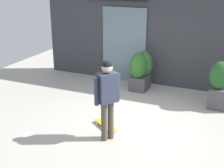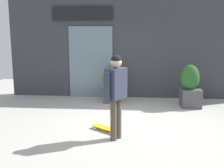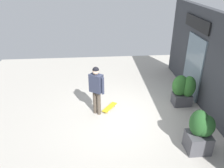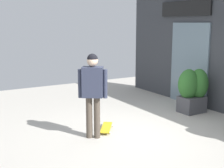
{
  "view_description": "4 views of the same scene",
  "coord_description": "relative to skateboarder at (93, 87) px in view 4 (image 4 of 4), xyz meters",
  "views": [
    {
      "loc": [
        2.15,
        -6.22,
        3.41
      ],
      "look_at": [
        -0.43,
        -0.3,
        1.06
      ],
      "focal_mm": 50.4,
      "sensor_mm": 36.0,
      "label": 1
    },
    {
      "loc": [
        0.07,
        -6.31,
        2.22
      ],
      "look_at": [
        -0.43,
        -0.3,
        1.06
      ],
      "focal_mm": 45.0,
      "sensor_mm": 36.0,
      "label": 2
    },
    {
      "loc": [
        6.23,
        -0.84,
        4.46
      ],
      "look_at": [
        -0.43,
        -0.3,
        1.06
      ],
      "focal_mm": 35.99,
      "sensor_mm": 36.0,
      "label": 3
    },
    {
      "loc": [
        5.16,
        -3.63,
        2.33
      ],
      "look_at": [
        -0.43,
        -0.3,
        1.06
      ],
      "focal_mm": 49.93,
      "sensor_mm": 36.0,
      "label": 4
    }
  ],
  "objects": [
    {
      "name": "skateboard",
      "position": [
        -0.25,
        0.45,
        -1.01
      ],
      "size": [
        0.71,
        0.59,
        0.08
      ],
      "rotation": [
        0.0,
        0.0,
        2.51
      ],
      "color": "gold",
      "rests_on": "ground_plane"
    },
    {
      "name": "planter_box_left",
      "position": [
        -0.33,
        3.15,
        -0.43
      ],
      "size": [
        0.6,
        0.8,
        1.17
      ],
      "color": "#47474C",
      "rests_on": "ground_plane"
    },
    {
      "name": "skateboarder",
      "position": [
        0.0,
        0.0,
        0.0
      ],
      "size": [
        0.45,
        0.51,
        1.75
      ],
      "rotation": [
        0.0,
        0.0,
        2.54
      ],
      "color": "#4C4238",
      "rests_on": "ground_plane"
    },
    {
      "name": "ground_plane",
      "position": [
        0.3,
        0.82,
        -1.07
      ],
      "size": [
        12.0,
        12.0,
        0.0
      ],
      "primitive_type": "plane",
      "color": "#B2ADA3"
    }
  ]
}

